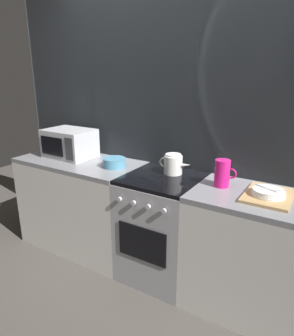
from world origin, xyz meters
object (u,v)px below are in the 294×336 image
microwave (70,143)px  dish_pile (269,194)px  stove_unit (161,227)px  kettle (173,164)px  mixing_bowl (114,163)px  pitcher (222,173)px

microwave → dish_pile: 1.86m
microwave → stove_unit: bearing=-2.5°
kettle → dish_pile: 0.78m
stove_unit → mixing_bowl: (-0.49, 0.01, 0.49)m
kettle → mixing_bowl: kettle is taller
dish_pile → mixing_bowl: bearing=-179.9°
pitcher → mixing_bowl: bearing=-177.6°
stove_unit → dish_pile: bearing=1.0°
kettle → pitcher: pitcher is taller
stove_unit → dish_pile: (0.80, 0.01, 0.47)m
microwave → pitcher: size_ratio=2.30×
kettle → stove_unit: bearing=-106.1°
mixing_bowl → pitcher: size_ratio=1.00×
mixing_bowl → dish_pile: 1.29m
stove_unit → mixing_bowl: bearing=178.8°
stove_unit → pitcher: (0.47, 0.05, 0.55)m
stove_unit → dish_pile: dish_pile is taller
stove_unit → mixing_bowl: size_ratio=4.50×
mixing_bowl → pitcher: 0.96m
microwave → mixing_bowl: bearing=-3.6°
microwave → dish_pile: microwave is taller
mixing_bowl → dish_pile: mixing_bowl is taller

